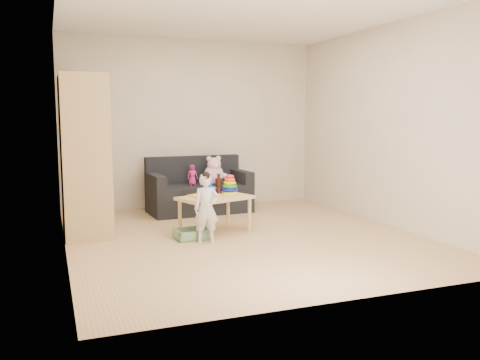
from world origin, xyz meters
name	(u,v)px	position (x,y,z in m)	size (l,w,h in m)	color
room	(244,127)	(0.00, 0.00, 1.30)	(4.50, 4.50, 4.50)	tan
wardrobe	(84,156)	(-1.73, 0.88, 0.95)	(0.53, 1.06, 1.91)	tan
sofa	(199,198)	(-0.05, 1.70, 0.21)	(1.47, 0.74, 0.41)	black
play_table	(215,214)	(-0.24, 0.34, 0.22)	(0.85, 0.54, 0.45)	#EEBF83
storage_bin	(192,234)	(-0.60, 0.12, 0.06)	(0.39, 0.29, 0.12)	#638862
toddler	(206,209)	(-0.49, -0.11, 0.38)	(0.28, 0.19, 0.76)	silver
pink_bear	(214,172)	(0.16, 1.65, 0.59)	(0.31, 0.27, 0.36)	#EBADBF
doll	(192,175)	(-0.17, 1.64, 0.56)	(0.15, 0.10, 0.30)	#C22473
ring_stacker	(230,186)	(0.01, 0.52, 0.54)	(0.21, 0.21, 0.24)	#F0FF0D
brown_bottle	(219,185)	(-0.11, 0.60, 0.55)	(0.08, 0.08, 0.25)	black
blue_plush	(208,186)	(-0.27, 0.52, 0.55)	(0.17, 0.13, 0.21)	blue
wooden_figure	(210,193)	(-0.32, 0.29, 0.50)	(0.04, 0.04, 0.11)	brown
yellow_book	(199,195)	(-0.42, 0.44, 0.46)	(0.21, 0.21, 0.02)	yellow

